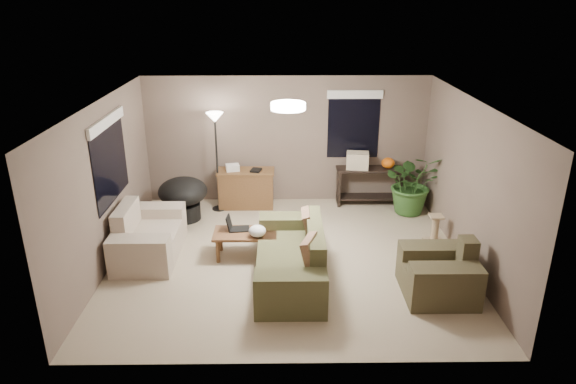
{
  "coord_description": "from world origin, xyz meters",
  "views": [
    {
      "loc": [
        -0.09,
        -7.25,
        3.95
      ],
      "look_at": [
        0.0,
        0.2,
        1.05
      ],
      "focal_mm": 32.0,
      "sensor_mm": 36.0,
      "label": 1
    }
  ],
  "objects_px": {
    "cat_scratching_post": "(435,231)",
    "floor_lamp": "(215,129)",
    "armchair": "(439,275)",
    "coffee_table": "(245,236)",
    "console_table": "(369,183)",
    "desk": "(246,188)",
    "main_sofa": "(293,260)",
    "papasan_chair": "(183,196)",
    "loveseat": "(147,238)",
    "houseplant": "(412,189)"
  },
  "relations": [
    {
      "from": "houseplant",
      "to": "cat_scratching_post",
      "type": "distance_m",
      "value": 1.32
    },
    {
      "from": "main_sofa",
      "to": "cat_scratching_post",
      "type": "bearing_deg",
      "value": 24.97
    },
    {
      "from": "desk",
      "to": "houseplant",
      "type": "distance_m",
      "value": 3.19
    },
    {
      "from": "armchair",
      "to": "console_table",
      "type": "bearing_deg",
      "value": 97.93
    },
    {
      "from": "armchair",
      "to": "houseplant",
      "type": "distance_m",
      "value": 2.88
    },
    {
      "from": "desk",
      "to": "cat_scratching_post",
      "type": "xyz_separation_m",
      "value": [
        3.27,
        -1.62,
        -0.16
      ]
    },
    {
      "from": "main_sofa",
      "to": "loveseat",
      "type": "distance_m",
      "value": 2.43
    },
    {
      "from": "main_sofa",
      "to": "desk",
      "type": "xyz_separation_m",
      "value": [
        -0.85,
        2.75,
        0.08
      ]
    },
    {
      "from": "cat_scratching_post",
      "to": "floor_lamp",
      "type": "bearing_deg",
      "value": 158.49
    },
    {
      "from": "armchair",
      "to": "console_table",
      "type": "relative_size",
      "value": 0.77
    },
    {
      "from": "main_sofa",
      "to": "houseplant",
      "type": "bearing_deg",
      "value": 46.17
    },
    {
      "from": "main_sofa",
      "to": "papasan_chair",
      "type": "xyz_separation_m",
      "value": [
        -1.97,
        2.15,
        0.17
      ]
    },
    {
      "from": "main_sofa",
      "to": "cat_scratching_post",
      "type": "distance_m",
      "value": 2.66
    },
    {
      "from": "loveseat",
      "to": "houseplant",
      "type": "xyz_separation_m",
      "value": [
        4.63,
        1.66,
        0.17
      ]
    },
    {
      "from": "desk",
      "to": "floor_lamp",
      "type": "xyz_separation_m",
      "value": [
        -0.53,
        -0.13,
        1.22
      ]
    },
    {
      "from": "coffee_table",
      "to": "console_table",
      "type": "bearing_deg",
      "value": 43.22
    },
    {
      "from": "armchair",
      "to": "cat_scratching_post",
      "type": "xyz_separation_m",
      "value": [
        0.39,
        1.57,
        -0.08
      ]
    },
    {
      "from": "loveseat",
      "to": "coffee_table",
      "type": "bearing_deg",
      "value": -2.41
    },
    {
      "from": "armchair",
      "to": "floor_lamp",
      "type": "bearing_deg",
      "value": 138.0
    },
    {
      "from": "papasan_chair",
      "to": "cat_scratching_post",
      "type": "distance_m",
      "value": 4.51
    },
    {
      "from": "papasan_chair",
      "to": "floor_lamp",
      "type": "height_order",
      "value": "floor_lamp"
    },
    {
      "from": "armchair",
      "to": "main_sofa",
      "type": "bearing_deg",
      "value": 167.52
    },
    {
      "from": "main_sofa",
      "to": "armchair",
      "type": "relative_size",
      "value": 2.2
    },
    {
      "from": "papasan_chair",
      "to": "cat_scratching_post",
      "type": "relative_size",
      "value": 2.14
    },
    {
      "from": "loveseat",
      "to": "console_table",
      "type": "height_order",
      "value": "loveseat"
    },
    {
      "from": "loveseat",
      "to": "console_table",
      "type": "distance_m",
      "value": 4.41
    },
    {
      "from": "desk",
      "to": "houseplant",
      "type": "xyz_separation_m",
      "value": [
        3.17,
        -0.33,
        0.09
      ]
    },
    {
      "from": "main_sofa",
      "to": "coffee_table",
      "type": "xyz_separation_m",
      "value": [
        -0.74,
        0.69,
        0.06
      ]
    },
    {
      "from": "console_table",
      "to": "floor_lamp",
      "type": "height_order",
      "value": "floor_lamp"
    },
    {
      "from": "floor_lamp",
      "to": "cat_scratching_post",
      "type": "xyz_separation_m",
      "value": [
        3.79,
        -1.49,
        -1.38
      ]
    },
    {
      "from": "houseplant",
      "to": "loveseat",
      "type": "bearing_deg",
      "value": -160.24
    },
    {
      "from": "armchair",
      "to": "floor_lamp",
      "type": "distance_m",
      "value": 4.76
    },
    {
      "from": "coffee_table",
      "to": "papasan_chair",
      "type": "height_order",
      "value": "papasan_chair"
    },
    {
      "from": "console_table",
      "to": "houseplant",
      "type": "distance_m",
      "value": 0.87
    },
    {
      "from": "houseplant",
      "to": "desk",
      "type": "bearing_deg",
      "value": 174.06
    },
    {
      "from": "main_sofa",
      "to": "papasan_chair",
      "type": "height_order",
      "value": "main_sofa"
    },
    {
      "from": "main_sofa",
      "to": "console_table",
      "type": "distance_m",
      "value": 3.26
    },
    {
      "from": "coffee_table",
      "to": "console_table",
      "type": "xyz_separation_m",
      "value": [
        2.3,
        2.17,
        0.08
      ]
    },
    {
      "from": "main_sofa",
      "to": "houseplant",
      "type": "xyz_separation_m",
      "value": [
        2.32,
        2.42,
        0.18
      ]
    },
    {
      "from": "desk",
      "to": "papasan_chair",
      "type": "bearing_deg",
      "value": -152.17
    },
    {
      "from": "coffee_table",
      "to": "houseplant",
      "type": "bearing_deg",
      "value": 29.46
    },
    {
      "from": "loveseat",
      "to": "floor_lamp",
      "type": "relative_size",
      "value": 0.84
    },
    {
      "from": "desk",
      "to": "main_sofa",
      "type": "bearing_deg",
      "value": -72.73
    },
    {
      "from": "console_table",
      "to": "papasan_chair",
      "type": "height_order",
      "value": "papasan_chair"
    },
    {
      "from": "main_sofa",
      "to": "console_table",
      "type": "relative_size",
      "value": 1.69
    },
    {
      "from": "loveseat",
      "to": "cat_scratching_post",
      "type": "distance_m",
      "value": 4.73
    },
    {
      "from": "main_sofa",
      "to": "coffee_table",
      "type": "relative_size",
      "value": 2.2
    },
    {
      "from": "desk",
      "to": "coffee_table",
      "type": "bearing_deg",
      "value": -86.79
    },
    {
      "from": "desk",
      "to": "loveseat",
      "type": "bearing_deg",
      "value": -126.1
    },
    {
      "from": "console_table",
      "to": "floor_lamp",
      "type": "xyz_separation_m",
      "value": [
        -2.95,
        -0.24,
        1.16
      ]
    }
  ]
}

